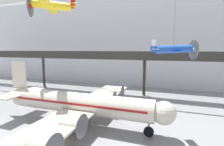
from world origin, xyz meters
name	(u,v)px	position (x,y,z in m)	size (l,w,h in m)	color
hangar_back_wall	(152,39)	(0.00, 38.26, 14.27)	(140.00, 3.00, 28.54)	silver
mezzanine_walkway	(144,59)	(0.00, 26.19, 9.02)	(110.00, 3.20, 10.70)	#2D2B28
airliner_silver_main	(78,103)	(-6.11, 6.80, 3.31)	(27.66, 31.21, 9.15)	beige
suspended_plane_yellow_lowwing	(52,6)	(-12.86, 10.60, 18.43)	(8.11, 9.11, 6.44)	yellow
suspended_plane_blue_trainer	(174,49)	(6.77, 6.92, 11.14)	(5.49, 6.28, 12.70)	#1E4CAD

